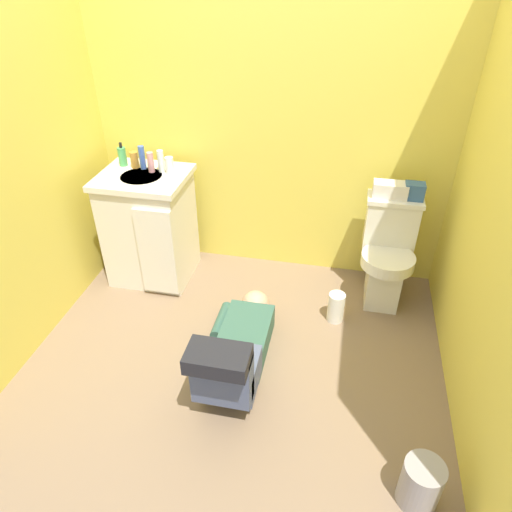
# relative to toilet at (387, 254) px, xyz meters

# --- Properties ---
(ground_plane) EXTENTS (2.99, 3.07, 0.04)m
(ground_plane) POSITION_rel_toilet_xyz_m (-0.87, -0.75, -0.39)
(ground_plane) COLOR #81674F
(wall_back) EXTENTS (2.65, 0.08, 2.40)m
(wall_back) POSITION_rel_toilet_xyz_m (-0.87, 0.33, 0.83)
(wall_back) COLOR #E1CC4D
(wall_back) RESTS_ON ground_plane
(toilet) EXTENTS (0.36, 0.46, 0.75)m
(toilet) POSITION_rel_toilet_xyz_m (0.00, 0.00, 0.00)
(toilet) COLOR silver
(toilet) RESTS_ON ground_plane
(vanity_cabinet) EXTENTS (0.60, 0.53, 0.82)m
(vanity_cabinet) POSITION_rel_toilet_xyz_m (-1.68, -0.06, 0.05)
(vanity_cabinet) COLOR silver
(vanity_cabinet) RESTS_ON ground_plane
(faucet) EXTENTS (0.02, 0.02, 0.10)m
(faucet) POSITION_rel_toilet_xyz_m (-1.69, 0.08, 0.50)
(faucet) COLOR silver
(faucet) RESTS_ON vanity_cabinet
(person_plumber) EXTENTS (0.39, 1.06, 0.52)m
(person_plumber) POSITION_rel_toilet_xyz_m (-0.84, -0.90, -0.19)
(person_plumber) COLOR #33594C
(person_plumber) RESTS_ON ground_plane
(tissue_box) EXTENTS (0.22, 0.11, 0.10)m
(tissue_box) POSITION_rel_toilet_xyz_m (-0.05, 0.09, 0.43)
(tissue_box) COLOR silver
(tissue_box) RESTS_ON toilet
(toiletry_bag) EXTENTS (0.12, 0.09, 0.11)m
(toiletry_bag) POSITION_rel_toilet_xyz_m (0.10, 0.09, 0.44)
(toiletry_bag) COLOR #33598C
(toiletry_bag) RESTS_ON toilet
(soap_dispenser) EXTENTS (0.06, 0.06, 0.17)m
(soap_dispenser) POSITION_rel_toilet_xyz_m (-1.88, 0.06, 0.52)
(soap_dispenser) COLOR #47A15B
(soap_dispenser) RESTS_ON vanity_cabinet
(bottle_amber) EXTENTS (0.06, 0.06, 0.11)m
(bottle_amber) POSITION_rel_toilet_xyz_m (-1.78, 0.05, 0.51)
(bottle_amber) COLOR #C08531
(bottle_amber) RESTS_ON vanity_cabinet
(bottle_blue) EXTENTS (0.04, 0.04, 0.16)m
(bottle_blue) POSITION_rel_toilet_xyz_m (-1.72, 0.04, 0.53)
(bottle_blue) COLOR #3E61BB
(bottle_blue) RESTS_ON vanity_cabinet
(bottle_pink) EXTENTS (0.04, 0.04, 0.14)m
(bottle_pink) POSITION_rel_toilet_xyz_m (-1.64, 0.00, 0.52)
(bottle_pink) COLOR pink
(bottle_pink) RESTS_ON vanity_cabinet
(bottle_clear) EXTENTS (0.04, 0.04, 0.15)m
(bottle_clear) POSITION_rel_toilet_xyz_m (-1.57, 0.02, 0.53)
(bottle_clear) COLOR silver
(bottle_clear) RESTS_ON vanity_cabinet
(bottle_white) EXTENTS (0.06, 0.06, 0.12)m
(bottle_white) POSITION_rel_toilet_xyz_m (-1.51, 0.00, 0.51)
(bottle_white) COLOR white
(bottle_white) RESTS_ON vanity_cabinet
(trash_can) EXTENTS (0.18, 0.18, 0.25)m
(trash_can) POSITION_rel_toilet_xyz_m (0.15, -1.48, -0.24)
(trash_can) COLOR gray
(trash_can) RESTS_ON ground_plane
(paper_towel_roll) EXTENTS (0.11, 0.11, 0.21)m
(paper_towel_roll) POSITION_rel_toilet_xyz_m (-0.30, -0.32, -0.26)
(paper_towel_roll) COLOR white
(paper_towel_roll) RESTS_ON ground_plane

